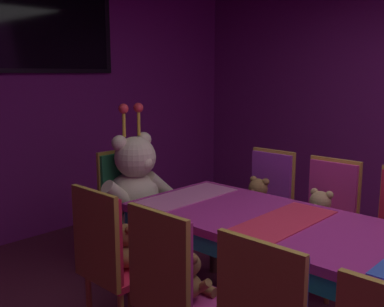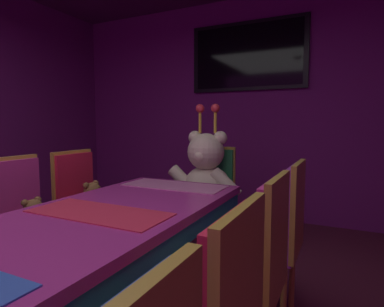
% 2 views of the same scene
% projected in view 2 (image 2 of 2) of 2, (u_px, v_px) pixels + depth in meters
% --- Properties ---
extents(wall_back, '(5.20, 0.12, 2.80)m').
position_uv_depth(wall_back, '(249.00, 109.00, 4.10)').
color(wall_back, '#721E72').
rests_on(wall_back, ground_plane).
extents(banquet_table, '(0.90, 2.86, 0.75)m').
position_uv_depth(banquet_table, '(31.00, 258.00, 1.31)').
color(banquet_table, '#B22D8C').
rests_on(banquet_table, ground_plane).
extents(chair_left_3, '(0.42, 0.41, 0.98)m').
position_uv_depth(chair_left_3, '(20.00, 213.00, 2.17)').
color(chair_left_3, '#CC338C').
rests_on(chair_left_3, ground_plane).
extents(teddy_left_3, '(0.21, 0.27, 0.26)m').
position_uv_depth(teddy_left_3, '(34.00, 220.00, 2.11)').
color(teddy_left_3, brown).
rests_on(teddy_left_3, chair_left_3).
extents(chair_left_4, '(0.42, 0.41, 0.98)m').
position_uv_depth(chair_left_4, '(80.00, 197.00, 2.65)').
color(chair_left_4, red).
rests_on(chair_left_4, ground_plane).
extents(teddy_left_4, '(0.23, 0.30, 0.28)m').
position_uv_depth(teddy_left_4, '(93.00, 201.00, 2.58)').
color(teddy_left_4, brown).
rests_on(teddy_left_4, chair_left_4).
extents(chair_right_3, '(0.42, 0.41, 0.98)m').
position_uv_depth(chair_right_3, '(259.00, 260.00, 1.42)').
color(chair_right_3, '#CC338C').
rests_on(chair_right_3, ground_plane).
extents(teddy_right_3, '(0.26, 0.34, 0.32)m').
position_uv_depth(teddy_right_3, '(228.00, 255.00, 1.49)').
color(teddy_right_3, tan).
rests_on(teddy_right_3, chair_right_3).
extents(chair_right_4, '(0.42, 0.41, 0.98)m').
position_uv_depth(chair_right_4, '(284.00, 225.00, 1.92)').
color(chair_right_4, purple).
rests_on(chair_right_4, ground_plane).
extents(teddy_right_4, '(0.26, 0.34, 0.32)m').
position_uv_depth(teddy_right_4, '(260.00, 222.00, 1.99)').
color(teddy_right_4, olive).
rests_on(teddy_right_4, chair_right_4).
extents(throne_chair, '(0.41, 0.42, 0.98)m').
position_uv_depth(throne_chair, '(212.00, 187.00, 3.09)').
color(throne_chair, '#268C4C').
rests_on(throne_chair, ground_plane).
extents(king_teddy_bear, '(0.72, 0.56, 0.93)m').
position_uv_depth(king_teddy_bear, '(205.00, 173.00, 2.92)').
color(king_teddy_bear, beige).
rests_on(king_teddy_bear, throne_chair).
extents(wall_tv, '(1.46, 0.06, 0.85)m').
position_uv_depth(wall_tv, '(247.00, 56.00, 3.96)').
color(wall_tv, black).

